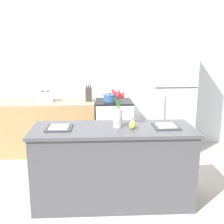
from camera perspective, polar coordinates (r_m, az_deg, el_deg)
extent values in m
plane|color=beige|center=(3.46, 0.22, -17.57)|extent=(10.00, 10.00, 0.00)
cube|color=silver|center=(4.98, -1.04, 8.39)|extent=(5.20, 0.08, 2.70)
cube|color=#4C4C51|center=(3.26, 0.23, -11.07)|extent=(1.76, 0.62, 0.86)
cube|color=#4C4C51|center=(3.10, 0.24, -3.53)|extent=(1.80, 0.66, 0.03)
cube|color=tan|center=(4.84, -13.49, -3.25)|extent=(1.68, 0.60, 0.85)
cube|color=tan|center=(4.74, -13.78, 1.89)|extent=(1.68, 0.60, 0.03)
cube|color=silver|center=(4.76, 0.37, -3.10)|extent=(0.60, 0.60, 0.86)
cube|color=black|center=(4.66, 0.38, 2.13)|extent=(0.60, 0.60, 0.02)
cube|color=black|center=(4.48, 0.59, -4.59)|extent=(0.42, 0.01, 0.28)
cube|color=white|center=(4.80, 11.79, 2.78)|extent=(0.68, 0.64, 1.85)
cube|color=black|center=(4.46, 12.96, 4.83)|extent=(0.67, 0.01, 0.01)
cylinder|color=#B2B5B7|center=(4.49, 10.40, -1.70)|extent=(0.02, 0.02, 0.80)
cylinder|color=silver|center=(3.10, 1.20, -1.25)|extent=(0.10, 0.10, 0.20)
cylinder|color=#3D8438|center=(3.08, 1.69, 0.31)|extent=(0.04, 0.01, 0.27)
ellipsoid|color=red|center=(3.05, 2.05, 3.24)|extent=(0.05, 0.05, 0.07)
cylinder|color=#3D8438|center=(3.08, 1.34, 0.47)|extent=(0.10, 0.08, 0.27)
ellipsoid|color=red|center=(3.09, 2.19, 3.32)|extent=(0.03, 0.03, 0.05)
cylinder|color=#3D8438|center=(3.09, 1.19, 0.18)|extent=(0.01, 0.07, 0.25)
ellipsoid|color=red|center=(3.09, 1.17, 2.85)|extent=(0.04, 0.04, 0.05)
cylinder|color=#3D8438|center=(3.08, 0.81, 0.91)|extent=(0.06, 0.05, 0.33)
ellipsoid|color=red|center=(3.07, 0.26, 4.27)|extent=(0.03, 0.03, 0.05)
cylinder|color=#3D8438|center=(3.07, 1.09, 0.77)|extent=(0.07, 0.06, 0.32)
ellipsoid|color=red|center=(3.00, 0.50, 3.92)|extent=(0.04, 0.04, 0.05)
cylinder|color=#3D8438|center=(3.06, 1.23, 0.62)|extent=(0.01, 0.08, 0.31)
ellipsoid|color=red|center=(2.99, 1.30, 3.78)|extent=(0.05, 0.05, 0.07)
cylinder|color=#3D8438|center=(3.06, 1.52, 0.57)|extent=(0.07, 0.08, 0.30)
ellipsoid|color=red|center=(2.99, 2.19, 3.51)|extent=(0.03, 0.03, 0.05)
ellipsoid|color=#E5CC4C|center=(3.05, 4.22, -2.68)|extent=(0.08, 0.08, 0.09)
cone|color=#E5CC4C|center=(3.03, 4.24, -1.78)|extent=(0.04, 0.04, 0.03)
cylinder|color=brown|center=(3.03, 4.25, -1.37)|extent=(0.01, 0.01, 0.02)
cube|color=#333338|center=(3.12, -10.68, -3.22)|extent=(0.29, 0.29, 0.01)
cube|color=silver|center=(3.11, -10.69, -3.01)|extent=(0.21, 0.21, 0.01)
cube|color=#333338|center=(3.18, 10.94, -2.91)|extent=(0.29, 0.29, 0.01)
cube|color=silver|center=(3.18, 10.95, -2.70)|extent=(0.21, 0.21, 0.01)
cube|color=silver|center=(4.72, -13.37, 3.11)|extent=(0.26, 0.18, 0.17)
cube|color=black|center=(4.72, -13.97, 4.12)|extent=(0.05, 0.11, 0.01)
cube|color=black|center=(4.70, -12.87, 4.15)|extent=(0.05, 0.11, 0.01)
cube|color=black|center=(4.74, -15.05, 3.38)|extent=(0.02, 0.02, 0.02)
cylinder|color=#386093|center=(4.62, -0.43, 2.82)|extent=(0.21, 0.21, 0.10)
cylinder|color=#386093|center=(4.61, -0.43, 3.52)|extent=(0.22, 0.22, 0.01)
sphere|color=black|center=(4.60, -0.43, 3.75)|extent=(0.02, 0.02, 0.02)
cube|color=#3D3833|center=(4.64, -4.76, 3.56)|extent=(0.10, 0.14, 0.22)
cylinder|color=black|center=(4.62, -5.16, 5.21)|extent=(0.01, 0.01, 0.05)
cylinder|color=black|center=(4.62, -4.79, 5.22)|extent=(0.01, 0.01, 0.05)
cylinder|color=black|center=(4.62, -4.42, 5.22)|extent=(0.01, 0.01, 0.05)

